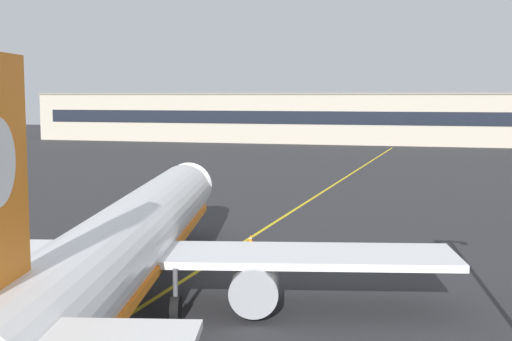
% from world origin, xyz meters
% --- Properties ---
extents(taxiway_centreline, '(7.93, 179.85, 0.01)m').
position_xyz_m(taxiway_centreline, '(0.00, 30.00, 0.00)').
color(taxiway_centreline, yellow).
rests_on(taxiway_centreline, ground).
extents(airliner_foreground, '(32.29, 41.16, 11.65)m').
position_xyz_m(airliner_foreground, '(-1.26, 7.98, 3.37)').
color(airliner_foreground, white).
rests_on(airliner_foreground, ground).
extents(safety_cone_by_nose_gear, '(0.44, 0.44, 0.55)m').
position_xyz_m(safety_cone_by_nose_gear, '(0.28, 24.93, 0.26)').
color(safety_cone_by_nose_gear, orange).
rests_on(safety_cone_by_nose_gear, ground).
extents(terminal_building, '(169.85, 12.40, 11.04)m').
position_xyz_m(terminal_building, '(6.06, 130.90, 5.53)').
color(terminal_building, '#B2A893').
rests_on(terminal_building, ground).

